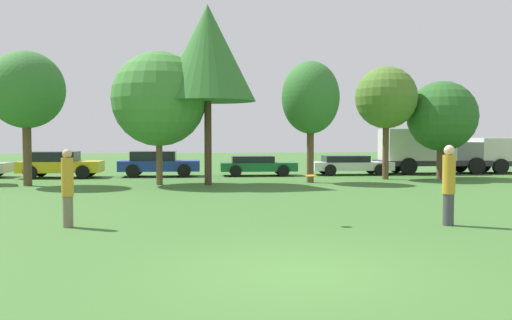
{
  "coord_description": "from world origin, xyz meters",
  "views": [
    {
      "loc": [
        -1.76,
        -8.74,
        2.24
      ],
      "look_at": [
        -0.1,
        5.43,
        1.59
      ],
      "focal_mm": 38.78,
      "sensor_mm": 36.0,
      "label": 1
    }
  ],
  "objects": [
    {
      "name": "person_catcher",
      "position": [
        4.54,
        4.18,
        1.04
      ],
      "size": [
        0.31,
        0.31,
        1.99
      ],
      "rotation": [
        0.0,
        0.0,
        3.05
      ],
      "color": "#3F3F47",
      "rests_on": "ground"
    },
    {
      "name": "tree_2",
      "position": [
        -3.18,
        16.25,
        3.83
      ],
      "size": [
        4.2,
        4.2,
        5.94
      ],
      "color": "brown",
      "rests_on": "ground"
    },
    {
      "name": "parked_car_yellow",
      "position": [
        -8.6,
        21.01,
        0.72
      ],
      "size": [
        4.19,
        2.09,
        1.37
      ],
      "rotation": [
        0.0,
        0.0,
        -0.02
      ],
      "color": "gold",
      "rests_on": "ground"
    },
    {
      "name": "ground_plane",
      "position": [
        0.0,
        0.0,
        0.0
      ],
      "size": [
        120.0,
        120.0,
        0.0
      ],
      "primitive_type": "plane",
      "color": "#3D6B2D"
    },
    {
      "name": "tree_3",
      "position": [
        -1.02,
        15.92,
        5.84
      ],
      "size": [
        4.26,
        4.26,
        7.99
      ],
      "color": "#473323",
      "rests_on": "ground"
    },
    {
      "name": "person_thrower",
      "position": [
        -4.73,
        4.99,
        0.98
      ],
      "size": [
        0.29,
        0.29,
        1.89
      ],
      "rotation": [
        0.0,
        0.0,
        -0.09
      ],
      "color": "#726651",
      "rests_on": "ground"
    },
    {
      "name": "tree_1",
      "position": [
        -8.9,
        16.42,
        4.18
      ],
      "size": [
        3.32,
        3.32,
        5.89
      ],
      "color": "brown",
      "rests_on": "ground"
    },
    {
      "name": "parked_car_white",
      "position": [
        7.07,
        21.33,
        0.59
      ],
      "size": [
        4.51,
        1.94,
        1.08
      ],
      "rotation": [
        0.0,
        0.0,
        -0.02
      ],
      "color": "silver",
      "rests_on": "ground"
    },
    {
      "name": "frisbee",
      "position": [
        1.19,
        4.7,
        1.22
      ],
      "size": [
        0.27,
        0.26,
        0.05
      ],
      "color": "orange"
    },
    {
      "name": "delivery_truck_grey",
      "position": [
        11.87,
        21.82,
        1.39
      ],
      "size": [
        6.4,
        2.41,
        2.57
      ],
      "rotation": [
        0.0,
        0.0,
        -0.02
      ],
      "color": "#2D2D33",
      "rests_on": "ground"
    },
    {
      "name": "parked_car_blue",
      "position": [
        -3.54,
        21.32,
        0.72
      ],
      "size": [
        4.32,
        1.97,
        1.36
      ],
      "rotation": [
        0.0,
        0.0,
        -0.02
      ],
      "color": "#1E389E",
      "rests_on": "ground"
    },
    {
      "name": "tree_6",
      "position": [
        11.01,
        18.29,
        3.17
      ],
      "size": [
        3.58,
        3.58,
        4.99
      ],
      "color": "brown",
      "rests_on": "ground"
    },
    {
      "name": "tree_5",
      "position": [
        7.96,
        18.09,
        4.09
      ],
      "size": [
        3.11,
        3.11,
        5.67
      ],
      "color": "brown",
      "rests_on": "ground"
    },
    {
      "name": "tree_4",
      "position": [
        3.79,
        16.66,
        3.95
      ],
      "size": [
        2.7,
        2.7,
        5.68
      ],
      "color": "brown",
      "rests_on": "ground"
    },
    {
      "name": "parked_car_green",
      "position": [
        1.81,
        21.28,
        0.59
      ],
      "size": [
        4.18,
        1.91,
        1.08
      ],
      "rotation": [
        0.0,
        0.0,
        -0.02
      ],
      "color": "#196633",
      "rests_on": "ground"
    }
  ]
}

